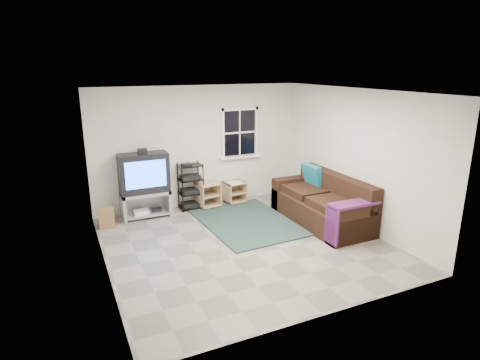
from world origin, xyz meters
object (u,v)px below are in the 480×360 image
side_table_right (234,190)px  side_table_left (207,194)px  av_rack (191,189)px  tv_unit (144,180)px  sofa (323,205)px

side_table_right → side_table_left: bearing=179.7°
side_table_left → side_table_right: 0.65m
av_rack → side_table_right: bearing=-0.7°
side_table_left → side_table_right: side_table_left is taller
av_rack → side_table_right: av_rack is taller
tv_unit → sofa: bearing=-29.8°
tv_unit → side_table_left: 1.44m
sofa → tv_unit: bearing=150.2°
av_rack → tv_unit: bearing=-176.4°
tv_unit → sofa: (3.10, -1.78, -0.42)m
tv_unit → sofa: tv_unit is taller
tv_unit → av_rack: tv_unit is taller
tv_unit → side_table_left: (1.35, 0.05, -0.49)m
side_table_left → side_table_right: bearing=-0.3°
side_table_left → sofa: 2.53m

